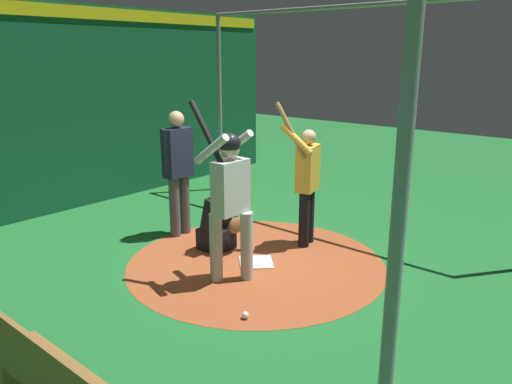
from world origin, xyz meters
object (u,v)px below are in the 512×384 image
catcher (219,223)px  baseball_0 (245,315)px  batter (230,193)px  umpire (178,166)px  home_plate (256,262)px  baseball_1 (210,238)px  visitor (307,179)px

catcher → baseball_0: (1.52, -1.17, -0.34)m
catcher → baseball_0: bearing=-37.6°
batter → umpire: 1.76m
home_plate → baseball_1: (-1.01, 0.16, 0.03)m
home_plate → baseball_1: bearing=171.0°
home_plate → visitor: (0.10, 0.96, 0.93)m
umpire → baseball_1: bearing=8.0°
batter → visitor: bearing=89.5°
home_plate → baseball_0: (0.83, -1.15, 0.03)m
home_plate → umpire: bearing=176.9°
umpire → catcher: bearing=-3.9°
catcher → visitor: 1.35m
batter → visitor: batter is taller
baseball_1 → umpire: bearing=-172.0°
batter → baseball_1: 1.67m
batter → baseball_1: batter is taller
umpire → home_plate: bearing=-3.1°
visitor → home_plate: bearing=-111.2°
home_plate → batter: 1.20m
visitor → baseball_1: visitor is taller
batter → baseball_0: batter is taller
home_plate → umpire: size_ratio=0.23×
visitor → umpire: bearing=-167.4°
batter → baseball_1: bearing=146.5°
home_plate → catcher: size_ratio=0.43×
batter → baseball_0: size_ratio=28.41×
batter → baseball_1: (-1.09, 0.72, -1.03)m
umpire → visitor: 1.87m
batter → umpire: batter is taller
catcher → umpire: bearing=176.1°
visitor → baseball_0: visitor is taller
baseball_0 → catcher: bearing=142.4°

